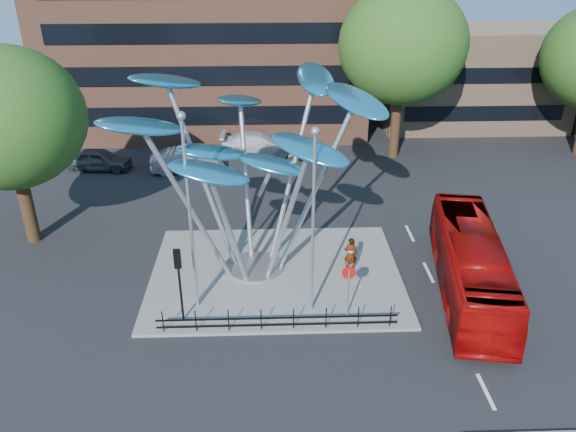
{
  "coord_description": "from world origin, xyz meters",
  "views": [
    {
      "loc": [
        -1.25,
        -17.01,
        14.89
      ],
      "look_at": [
        -0.48,
        4.0,
        4.24
      ],
      "focal_mm": 35.0,
      "sensor_mm": 36.0,
      "label": 1
    }
  ],
  "objects_px": {
    "pedestrian": "(350,254)",
    "parked_car_left": "(99,159)",
    "tree_right": "(403,45)",
    "street_lamp_right": "(313,208)",
    "no_entry_sign_island": "(348,283)",
    "parked_car_mid": "(186,160)",
    "street_lamp_left": "(188,199)",
    "parked_car_right": "(258,144)",
    "tree_left": "(7,118)",
    "red_bus": "(470,264)",
    "leaf_sculpture": "(250,136)",
    "traffic_light_island": "(178,270)"
  },
  "relations": [
    {
      "from": "pedestrian",
      "to": "parked_car_left",
      "type": "bearing_deg",
      "value": -42.73
    },
    {
      "from": "tree_right",
      "to": "street_lamp_right",
      "type": "relative_size",
      "value": 1.46
    },
    {
      "from": "no_entry_sign_island",
      "to": "parked_car_mid",
      "type": "bearing_deg",
      "value": 117.7
    },
    {
      "from": "street_lamp_left",
      "to": "parked_car_right",
      "type": "relative_size",
      "value": 1.58
    },
    {
      "from": "street_lamp_right",
      "to": "parked_car_left",
      "type": "xyz_separation_m",
      "value": [
        -13.56,
        17.12,
        -4.35
      ]
    },
    {
      "from": "pedestrian",
      "to": "parked_car_mid",
      "type": "xyz_separation_m",
      "value": [
        -9.59,
        13.43,
        -0.23
      ]
    },
    {
      "from": "street_lamp_left",
      "to": "street_lamp_right",
      "type": "bearing_deg",
      "value": -5.71
    },
    {
      "from": "tree_left",
      "to": "tree_right",
      "type": "bearing_deg",
      "value": 28.61
    },
    {
      "from": "parked_car_mid",
      "to": "parked_car_right",
      "type": "height_order",
      "value": "parked_car_right"
    },
    {
      "from": "street_lamp_left",
      "to": "street_lamp_right",
      "type": "xyz_separation_m",
      "value": [
        5.0,
        -0.5,
        -0.26
      ]
    },
    {
      "from": "no_entry_sign_island",
      "to": "red_bus",
      "type": "relative_size",
      "value": 0.23
    },
    {
      "from": "red_bus",
      "to": "parked_car_left",
      "type": "height_order",
      "value": "red_bus"
    },
    {
      "from": "street_lamp_left",
      "to": "red_bus",
      "type": "distance_m",
      "value": 12.95
    },
    {
      "from": "tree_left",
      "to": "street_lamp_right",
      "type": "distance_m",
      "value": 16.19
    },
    {
      "from": "parked_car_left",
      "to": "street_lamp_left",
      "type": "bearing_deg",
      "value": -147.35
    },
    {
      "from": "tree_left",
      "to": "leaf_sculpture",
      "type": "bearing_deg",
      "value": -15.55
    },
    {
      "from": "tree_left",
      "to": "parked_car_right",
      "type": "height_order",
      "value": "tree_left"
    },
    {
      "from": "street_lamp_right",
      "to": "red_bus",
      "type": "relative_size",
      "value": 0.79
    },
    {
      "from": "red_bus",
      "to": "parked_car_right",
      "type": "height_order",
      "value": "red_bus"
    },
    {
      "from": "no_entry_sign_island",
      "to": "parked_car_right",
      "type": "bearing_deg",
      "value": 101.15
    },
    {
      "from": "tree_right",
      "to": "red_bus",
      "type": "height_order",
      "value": "tree_right"
    },
    {
      "from": "parked_car_right",
      "to": "street_lamp_left",
      "type": "bearing_deg",
      "value": 174.18
    },
    {
      "from": "no_entry_sign_island",
      "to": "pedestrian",
      "type": "bearing_deg",
      "value": 80.38
    },
    {
      "from": "tree_left",
      "to": "red_bus",
      "type": "bearing_deg",
      "value": -14.46
    },
    {
      "from": "leaf_sculpture",
      "to": "red_bus",
      "type": "height_order",
      "value": "leaf_sculpture"
    },
    {
      "from": "street_lamp_left",
      "to": "pedestrian",
      "type": "height_order",
      "value": "street_lamp_left"
    },
    {
      "from": "red_bus",
      "to": "parked_car_right",
      "type": "xyz_separation_m",
      "value": [
        -9.82,
        18.45,
        -0.66
      ]
    },
    {
      "from": "parked_car_right",
      "to": "tree_right",
      "type": "bearing_deg",
      "value": -93.12
    },
    {
      "from": "street_lamp_left",
      "to": "parked_car_mid",
      "type": "xyz_separation_m",
      "value": [
        -2.47,
        16.1,
        -4.56
      ]
    },
    {
      "from": "tree_right",
      "to": "street_lamp_left",
      "type": "xyz_separation_m",
      "value": [
        -12.5,
        -18.5,
        -2.68
      ]
    },
    {
      "from": "leaf_sculpture",
      "to": "no_entry_sign_island",
      "type": "height_order",
      "value": "leaf_sculpture"
    },
    {
      "from": "leaf_sculpture",
      "to": "no_entry_sign_island",
      "type": "distance_m",
      "value": 7.71
    },
    {
      "from": "leaf_sculpture",
      "to": "parked_car_mid",
      "type": "xyz_separation_m",
      "value": [
        -4.9,
        12.92,
        -6.07
      ]
    },
    {
      "from": "street_lamp_left",
      "to": "pedestrian",
      "type": "xyz_separation_m",
      "value": [
        7.12,
        2.67,
        -4.33
      ]
    },
    {
      "from": "street_lamp_left",
      "to": "parked_car_left",
      "type": "bearing_deg",
      "value": 117.25
    },
    {
      "from": "tree_right",
      "to": "traffic_light_island",
      "type": "height_order",
      "value": "tree_right"
    },
    {
      "from": "tree_right",
      "to": "parked_car_left",
      "type": "xyz_separation_m",
      "value": [
        -21.06,
        -1.88,
        -7.29
      ]
    },
    {
      "from": "leaf_sculpture",
      "to": "parked_car_mid",
      "type": "height_order",
      "value": "leaf_sculpture"
    },
    {
      "from": "leaf_sculpture",
      "to": "red_bus",
      "type": "xyz_separation_m",
      "value": [
        9.89,
        -2.31,
        -5.41
      ]
    },
    {
      "from": "street_lamp_left",
      "to": "parked_car_right",
      "type": "height_order",
      "value": "street_lamp_left"
    },
    {
      "from": "street_lamp_right",
      "to": "pedestrian",
      "type": "relative_size",
      "value": 4.72
    },
    {
      "from": "leaf_sculpture",
      "to": "no_entry_sign_island",
      "type": "xyz_separation_m",
      "value": [
        4.07,
        -4.16,
        -5.06
      ]
    },
    {
      "from": "street_lamp_left",
      "to": "pedestrian",
      "type": "bearing_deg",
      "value": 20.56
    },
    {
      "from": "tree_right",
      "to": "parked_car_right",
      "type": "relative_size",
      "value": 2.17
    },
    {
      "from": "tree_left",
      "to": "street_lamp_left",
      "type": "relative_size",
      "value": 1.17
    },
    {
      "from": "street_lamp_right",
      "to": "no_entry_sign_island",
      "type": "height_order",
      "value": "street_lamp_right"
    },
    {
      "from": "street_lamp_left",
      "to": "pedestrian",
      "type": "relative_size",
      "value": 5.01
    },
    {
      "from": "no_entry_sign_island",
      "to": "pedestrian",
      "type": "distance_m",
      "value": 3.79
    },
    {
      "from": "street_lamp_right",
      "to": "parked_car_mid",
      "type": "distance_m",
      "value": 18.71
    },
    {
      "from": "parked_car_mid",
      "to": "parked_car_right",
      "type": "bearing_deg",
      "value": -64.06
    }
  ]
}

